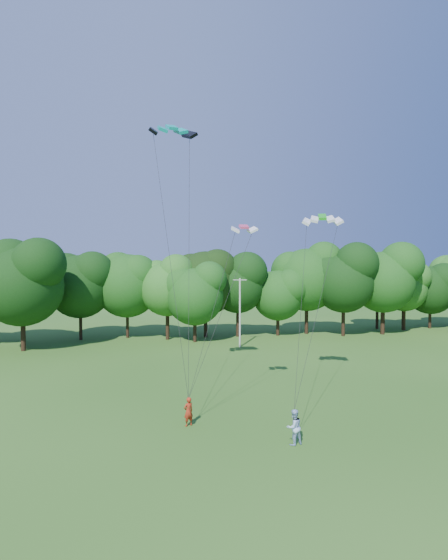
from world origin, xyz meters
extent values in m
plane|color=#255316|center=(0.00, 0.00, 0.00)|extent=(160.00, 160.00, 0.00)
cylinder|color=beige|center=(6.19, 29.51, 3.95)|extent=(0.20, 0.20, 7.89)
cube|color=beige|center=(6.19, 29.51, 7.70)|extent=(1.54, 0.50, 0.08)
imported|color=#A32A15|center=(-3.41, 6.91, 0.85)|extent=(0.73, 0.62, 1.70)
imported|color=#A9C6EA|center=(1.58, 2.94, 0.94)|extent=(1.06, 0.92, 1.88)
cube|color=#059992|center=(-3.62, 12.62, 19.09)|extent=(3.34, 1.72, 0.75)
cube|color=green|center=(7.03, 10.80, 12.94)|extent=(3.02, 2.20, 0.59)
cube|color=#D93C6C|center=(0.60, 9.02, 11.96)|extent=(1.77, 0.99, 0.35)
cylinder|color=#332614|center=(3.73, 37.11, 2.28)|extent=(0.41, 0.41, 4.56)
ellipsoid|color=black|center=(3.73, 37.11, 8.29)|extent=(9.12, 9.12, 9.95)
cylinder|color=#382716|center=(29.55, 38.13, 1.96)|extent=(0.50, 0.50, 3.91)
ellipsoid|color=#1D601D|center=(29.55, 38.13, 7.11)|extent=(7.82, 7.82, 8.53)
camera|label=1|loc=(-7.44, -18.23, 9.59)|focal=28.00mm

